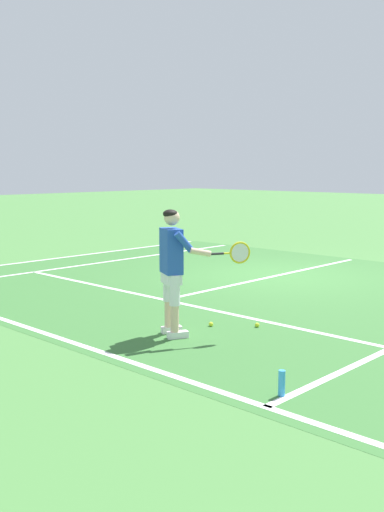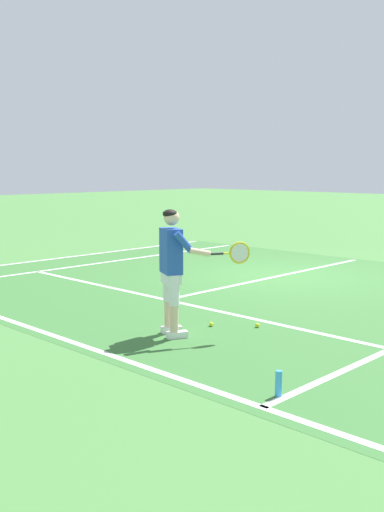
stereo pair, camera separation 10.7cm
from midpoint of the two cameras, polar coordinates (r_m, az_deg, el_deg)
name	(u,v)px [view 2 (the right image)]	position (r m, az deg, el deg)	size (l,w,h in m)	color
ground_plane	(281,276)	(12.95, 8.59, -1.85)	(80.00, 80.00, 0.00)	#477F3D
court_inner_surface	(237,285)	(11.83, 4.51, -2.73)	(10.98, 9.42, 0.00)	#387033
line_baseline	(32,328)	(8.92, -14.51, -6.58)	(10.98, 0.10, 0.01)	white
line_service	(166,300)	(10.47, -2.16, -4.13)	(8.23, 0.10, 0.01)	white
line_centre_service	(277,276)	(12.84, 8.25, -1.90)	(0.10, 6.40, 0.01)	white
line_singles_left	(106,262)	(14.76, -7.85, -0.57)	(0.10, 9.02, 0.01)	white
line_doubles_left	(73,256)	(15.86, -10.90, -0.04)	(0.10, 9.02, 0.01)	white
tennis_player	(173,264)	(8.08, -1.40, -0.72)	(1.01, 0.94, 1.71)	white
tennis_ball_near_feet	(257,325)	(8.74, 6.52, -6.48)	(0.07, 0.07, 0.07)	#CCE02D
tennis_ball_by_baseline	(211,324)	(8.74, 2.17, -6.43)	(0.07, 0.07, 0.07)	#CCE02D
water_bottle	(279,384)	(6.20, 8.65, -11.79)	(0.07, 0.07, 0.27)	#3393D6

